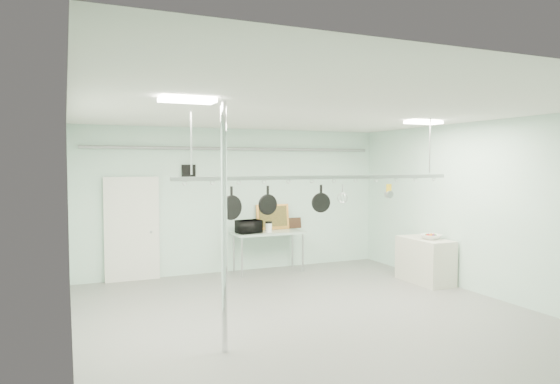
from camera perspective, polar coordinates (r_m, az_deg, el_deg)
name	(u,v)px	position (r m, az deg, el deg)	size (l,w,h in m)	color
floor	(320,321)	(7.91, 4.60, -14.54)	(8.00, 8.00, 0.00)	gray
ceiling	(321,112)	(7.58, 4.71, 9.11)	(7.00, 8.00, 0.02)	silver
back_wall	(237,200)	(11.24, -4.92, -0.94)	(7.00, 0.02, 3.20)	silver
right_wall	(493,209)	(9.71, 23.17, -1.84)	(0.02, 8.00, 3.20)	silver
door	(132,230)	(10.75, -16.57, -4.19)	(1.10, 0.10, 2.20)	silver
wall_vent	(189,172)	(10.90, -10.41, 2.31)	(0.30, 0.04, 0.30)	black
conduit_pipe	(238,149)	(11.14, -4.81, 4.94)	(0.07, 0.07, 6.60)	gray
chrome_pole	(224,228)	(6.38, -6.40, -4.10)	(0.08, 0.08, 3.20)	silver
prep_table	(268,235)	(11.17, -1.34, -4.92)	(1.60, 0.70, 0.91)	#B1D0BC
side_cabinet	(425,261)	(10.65, 16.24, -7.53)	(0.60, 1.20, 0.90)	beige
pot_rack	(323,176)	(7.90, 4.94, 1.89)	(4.80, 0.06, 1.00)	#B7B7BC
light_panel_left	(187,100)	(6.05, -10.54, 10.28)	(0.65, 0.30, 0.05)	white
light_panel_right	(423,122)	(9.40, 16.08, 7.66)	(0.65, 0.30, 0.05)	white
microwave	(249,227)	(10.91, -3.59, -3.97)	(0.52, 0.35, 0.29)	black
coffee_canister	(269,228)	(11.05, -1.30, -4.10)	(0.14, 0.14, 0.20)	white
painting_large	(273,217)	(11.48, -0.85, -2.87)	(0.78, 0.05, 0.58)	#CC8036
painting_small	(295,223)	(11.73, 1.70, -3.55)	(0.30, 0.04, 0.25)	#331E11
fruit_bowl	(431,237)	(10.51, 16.86, -4.92)	(0.40, 0.40, 0.10)	white
skillet_left	(232,203)	(7.32, -5.56, -1.31)	(0.36, 0.06, 0.50)	black
skillet_mid	(268,200)	(7.51, -1.41, -0.96)	(0.31, 0.06, 0.44)	black
skillet_right	(321,198)	(7.90, 4.70, -0.73)	(0.31, 0.06, 0.43)	black
whisk	(343,193)	(8.08, 7.16, -0.16)	(0.17, 0.17, 0.29)	#B2B1B6
grater	(389,190)	(8.57, 12.33, 0.19)	(0.09, 0.02, 0.23)	#C4CD18
saucepan	(389,190)	(8.57, 12.34, 0.17)	(0.12, 0.08, 0.24)	#B2B2B7
fruit_cluster	(431,235)	(10.51, 16.86, -4.70)	(0.24, 0.24, 0.09)	#B71012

